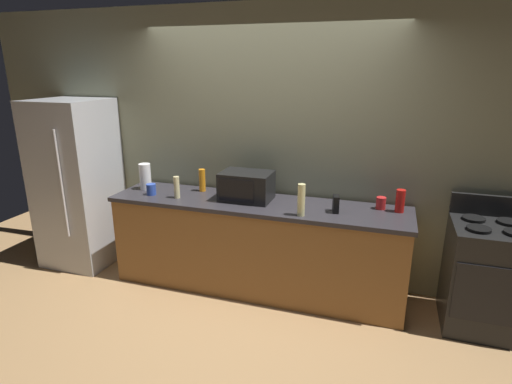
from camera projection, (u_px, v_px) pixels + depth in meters
name	position (u px, v px, depth m)	size (l,w,h in m)	color
ground_plane	(242.00, 308.00, 3.79)	(8.00, 8.00, 0.00)	#A87F51
back_wall	(269.00, 147.00, 4.13)	(6.40, 0.10, 2.70)	gray
counter_run	(256.00, 246.00, 4.02)	(2.84, 0.64, 0.90)	brown
refrigerator	(77.00, 184.00, 4.50)	(0.72, 0.73, 1.80)	#B7BABF
stove_range	(485.00, 276.00, 3.42)	(0.60, 0.61, 1.08)	black
microwave	(246.00, 186.00, 3.92)	(0.48, 0.35, 0.27)	black
paper_towel_roll	(145.00, 177.00, 4.26)	(0.12, 0.12, 0.27)	white
cordless_phone	(336.00, 204.00, 3.60)	(0.05, 0.11, 0.15)	black
bottle_vinegar	(301.00, 200.00, 3.50)	(0.07, 0.07, 0.28)	beige
bottle_hot_sauce	(400.00, 201.00, 3.60)	(0.08, 0.08, 0.20)	red
bottle_dish_soap	(202.00, 180.00, 4.20)	(0.07, 0.07, 0.23)	orange
bottle_hand_soap	(177.00, 187.00, 3.98)	(0.06, 0.06, 0.21)	beige
mug_red	(381.00, 203.00, 3.69)	(0.09, 0.09, 0.11)	red
mug_blue	(151.00, 189.00, 4.10)	(0.09, 0.09, 0.11)	#2D4CB2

